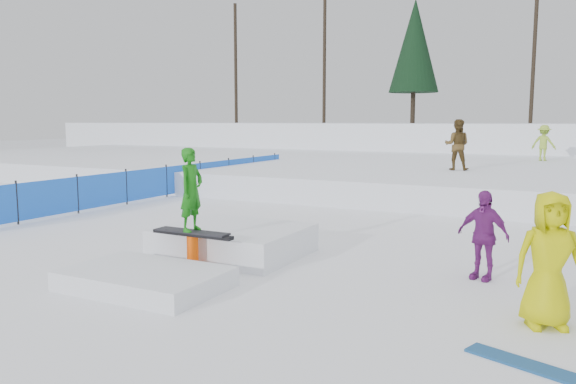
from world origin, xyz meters
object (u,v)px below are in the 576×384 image
at_px(walker_ygreen, 544,143).
at_px(spectator_purple, 483,235).
at_px(walker_olive, 457,145).
at_px(spectator_yellow, 549,260).
at_px(safety_fence, 167,181).
at_px(jib_rail_feature, 212,246).

distance_m(walker_ygreen, spectator_purple, 17.89).
bearing_deg(walker_olive, spectator_yellow, 100.69).
xyz_separation_m(safety_fence, walker_olive, (8.42, 5.83, 1.16)).
height_order(walker_olive, walker_ygreen, walker_olive).
relative_size(walker_ygreen, spectator_yellow, 0.92).
bearing_deg(spectator_purple, walker_ygreen, 107.12).
relative_size(walker_ygreen, spectator_purple, 1.08).
height_order(safety_fence, jib_rail_feature, jib_rail_feature).
bearing_deg(safety_fence, spectator_purple, -26.44).
bearing_deg(walker_olive, spectator_purple, 98.12).
relative_size(safety_fence, walker_olive, 8.80).
relative_size(walker_ygreen, jib_rail_feature, 0.36).
relative_size(safety_fence, jib_rail_feature, 3.64).
xyz_separation_m(safety_fence, spectator_yellow, (12.05, -7.32, 0.31)).
bearing_deg(jib_rail_feature, walker_ygreen, 76.86).
height_order(walker_olive, spectator_yellow, walker_olive).
relative_size(spectator_purple, jib_rail_feature, 0.33).
xyz_separation_m(spectator_purple, jib_rail_feature, (-4.52, -1.13, -0.43)).
height_order(safety_fence, walker_ygreen, walker_ygreen).
xyz_separation_m(walker_olive, spectator_purple, (2.58, -11.30, -0.98)).
bearing_deg(spectator_yellow, walker_olive, 83.43).
relative_size(safety_fence, walker_ygreen, 10.14).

